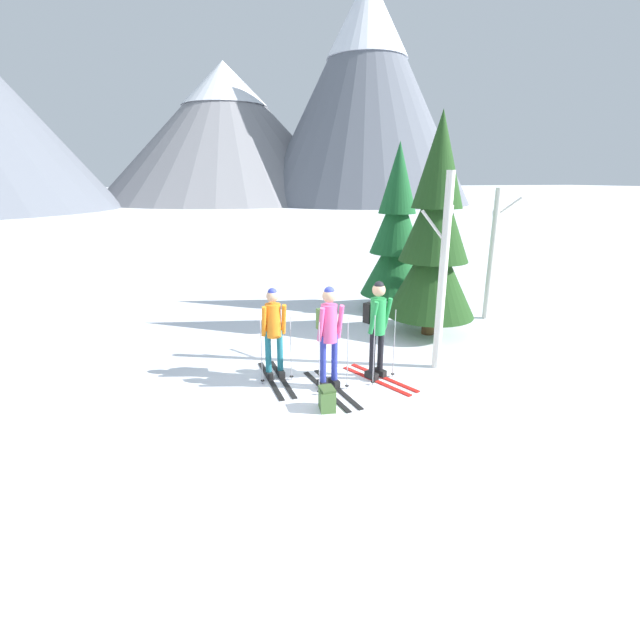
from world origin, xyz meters
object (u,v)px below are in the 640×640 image
Objects in this scene: skier_in_pink at (329,331)px; backpack_on_snow_front at (327,399)px; skier_in_green at (377,324)px; skier_in_orange at (273,328)px; birch_tree_slender at (492,253)px; birch_tree_tall at (443,272)px; pine_tree_near at (434,238)px; pine_tree_mid at (396,236)px.

backpack_on_snow_front is at bearing -109.29° from skier_in_pink.
skier_in_green is 1.76m from backpack_on_snow_front.
birch_tree_slender is (6.10, 2.13, 0.76)m from skier_in_orange.
birch_tree_tall is at bearing -7.51° from skier_in_orange.
birch_tree_slender is (4.31, 2.68, 0.67)m from skier_in_green.
pine_tree_near is at bearing 64.83° from birch_tree_tall.
birch_tree_slender is 6.78m from backpack_on_snow_front.
pine_tree_near is at bearing 41.95° from skier_in_green.
birch_tree_tall reaches higher than backpack_on_snow_front.
backpack_on_snow_front is (-1.23, -0.91, -0.86)m from skier_in_green.
skier_in_green reaches higher than skier_in_orange.
birch_tree_slender reaches higher than skier_in_pink.
pine_tree_mid is at bearing 55.19° from backpack_on_snow_front.
pine_tree_mid is 11.78× the size of backpack_on_snow_front.
pine_tree_mid is at bearing 75.96° from birch_tree_tall.
backpack_on_snow_front is (0.56, -1.46, -0.77)m from skier_in_orange.
birch_tree_slender is at bearing 19.29° from skier_in_orange.
birch_tree_slender is at bearing 40.60° from birch_tree_tall.
pine_tree_near is (3.17, 2.14, 1.21)m from skier_in_pink.
backpack_on_snow_front is (-3.44, -2.90, -2.07)m from pine_tree_near.
skier_in_green is 0.55× the size of birch_tree_slender.
skier_in_pink reaches higher than backpack_on_snow_front.
pine_tree_mid is 1.34× the size of birch_tree_slender.
skier_in_green is at bearing -138.05° from pine_tree_near.
birch_tree_slender reaches higher than skier_in_green.
backpack_on_snow_front is at bearing -124.81° from pine_tree_mid.
birch_tree_tall is 9.70× the size of backpack_on_snow_front.
skier_in_pink is 5.63m from pine_tree_mid.
pine_tree_near is 1.48× the size of birch_tree_slender.
pine_tree_near reaches higher than backpack_on_snow_front.
skier_in_pink is 0.55× the size of birch_tree_slender.
skier_in_green is (0.96, 0.15, 0.00)m from skier_in_pink.
birch_tree_tall is at bearing 7.07° from skier_in_pink.
pine_tree_mid reaches higher than birch_tree_slender.
skier_in_orange is 5.69m from pine_tree_mid.
pine_tree_near is (4.00, 1.44, 1.30)m from skier_in_orange.
backpack_on_snow_front is (-2.57, -1.05, -1.70)m from birch_tree_tall.
backpack_on_snow_front is at bearing -147.03° from birch_tree_slender.
pine_tree_mid is at bearing 60.91° from skier_in_green.
skier_in_orange is 3.29m from birch_tree_tall.
pine_tree_mid reaches higher than skier_in_pink.
birch_tree_slender is (2.10, 0.69, -0.54)m from pine_tree_near.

